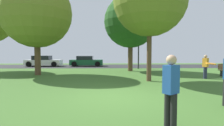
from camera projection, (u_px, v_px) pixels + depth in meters
name	position (u px, v px, depth m)	size (l,w,h in m)	color
ground_plane	(116.00, 97.00, 6.98)	(44.00, 44.00, 0.00)	#3D6628
road_strip	(110.00, 66.00, 22.94)	(44.00, 6.40, 0.01)	#28282B
oak_tree_right	(130.00, 22.00, 16.64)	(4.88, 4.88, 7.04)	brown
oak_tree_center	(37.00, 13.00, 13.62)	(5.29, 5.29, 7.37)	brown
maple_tree_near	(150.00, 0.00, 10.62)	(4.36, 4.36, 7.03)	brown
person_catcher	(171.00, 89.00, 3.92)	(0.39, 0.36, 1.67)	black
person_bystander	(205.00, 66.00, 11.85)	(0.35, 0.39, 1.57)	#2D334C
frisbee_disc	(211.00, 64.00, 4.95)	(0.38, 0.38, 0.06)	orange
parked_car_white	(43.00, 61.00, 22.74)	(4.34, 1.99, 1.34)	white
parked_car_green	(86.00, 61.00, 23.04)	(4.09, 2.11, 1.30)	#195633
street_lamp_post	(138.00, 48.00, 19.09)	(0.14, 0.14, 4.50)	#2D2D33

